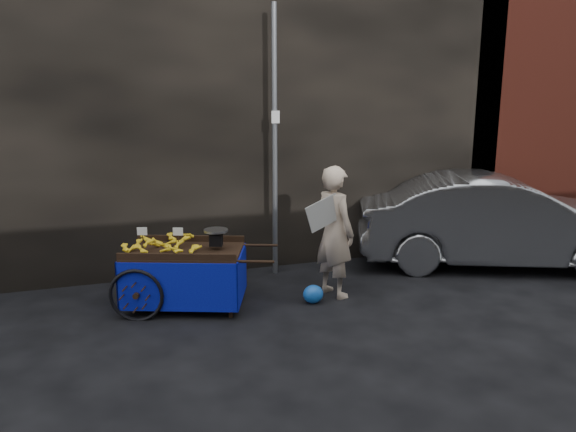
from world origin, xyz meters
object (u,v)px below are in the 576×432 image
object	(u,v)px
parked_car	(497,221)
banana_cart	(181,256)
plastic_bag	(313,294)
vendor	(334,232)

from	to	relation	value
parked_car	banana_cart	bearing A→B (deg)	114.73
plastic_bag	parked_car	bearing A→B (deg)	11.05
plastic_bag	parked_car	world-z (taller)	parked_car
banana_cart	parked_car	xyz separation A→B (m)	(5.08, 0.21, 0.05)
vendor	parked_car	distance (m)	3.07
plastic_bag	parked_car	size ratio (longest dim) A/B	0.06
vendor	banana_cart	bearing A→B (deg)	61.89
banana_cart	parked_car	distance (m)	5.08
plastic_bag	parked_car	distance (m)	3.52
banana_cart	plastic_bag	bearing A→B (deg)	4.83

